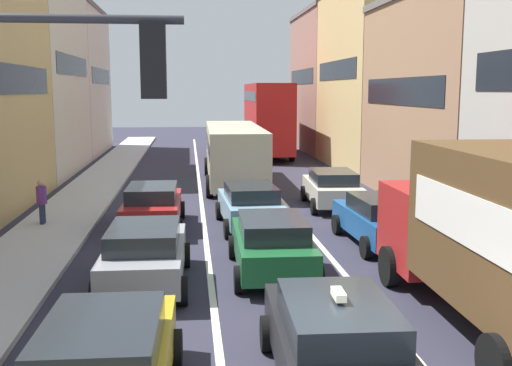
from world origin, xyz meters
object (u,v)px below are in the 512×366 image
wagon_left_lane_second (145,253)px  wagon_right_lane_far (332,188)px  bus_mid_queue_primary (234,150)px  pedestrian_mid_sidewalk (42,200)px  sedan_left_lane_front (104,363)px  removalist_box_truck (504,233)px  sedan_right_lane_behind_truck (381,219)px  sedan_left_lane_third (153,205)px  hatchback_centre_lane_third (250,205)px  bus_far_queue_secondary (267,116)px  sedan_centre_lane_second (272,243)px  taxi_centre_lane_front (335,341)px

wagon_left_lane_second → wagon_right_lane_far: 11.32m
bus_mid_queue_primary → wagon_left_lane_second: bearing=168.9°
pedestrian_mid_sidewalk → wagon_right_lane_far: bearing=-165.3°
wagon_left_lane_second → pedestrian_mid_sidewalk: bearing=31.4°
sedan_left_lane_front → pedestrian_mid_sidewalk: 13.10m
removalist_box_truck → bus_mid_queue_primary: 19.02m
sedan_right_lane_behind_truck → bus_mid_queue_primary: bus_mid_queue_primary is taller
sedan_left_lane_third → bus_mid_queue_primary: bearing=-19.9°
sedan_left_lane_third → sedan_left_lane_front: bearing=-179.0°
sedan_left_lane_front → wagon_left_lane_second: bearing=0.0°
hatchback_centre_lane_third → bus_far_queue_secondary: 22.55m
removalist_box_truck → sedan_centre_lane_second: size_ratio=1.78×
sedan_left_lane_front → bus_mid_queue_primary: bearing=-7.7°
wagon_left_lane_second → bus_far_queue_secondary: size_ratio=0.41×
wagon_left_lane_second → removalist_box_truck: bearing=-116.3°
hatchback_centre_lane_third → pedestrian_mid_sidewalk: 7.05m
hatchback_centre_lane_third → bus_far_queue_secondary: size_ratio=0.41×
wagon_left_lane_second → sedan_right_lane_behind_truck: bearing=-63.9°
taxi_centre_lane_front → bus_mid_queue_primary: size_ratio=0.41×
removalist_box_truck → sedan_left_lane_front: (-7.11, -2.28, -1.18)m
sedan_left_lane_third → pedestrian_mid_sidewalk: pedestrian_mid_sidewalk is taller
sedan_left_lane_front → sedan_right_lane_behind_truck: size_ratio=1.00×
removalist_box_truck → sedan_right_lane_behind_truck: 6.88m
sedan_left_lane_third → wagon_left_lane_second: bearing=-177.4°
wagon_left_lane_second → wagon_right_lane_far: size_ratio=0.99×
sedan_left_lane_third → wagon_right_lane_far: (6.87, 3.01, 0.00)m
sedan_right_lane_behind_truck → pedestrian_mid_sidewalk: (-10.68, 3.50, 0.15)m
removalist_box_truck → sedan_centre_lane_second: bearing=42.9°
wagon_left_lane_second → bus_mid_queue_primary: bearing=-11.0°
sedan_left_lane_front → sedan_right_lane_behind_truck: 11.41m
taxi_centre_lane_front → sedan_left_lane_front: (-3.44, -0.40, -0.00)m
hatchback_centre_lane_third → bus_far_queue_secondary: bus_far_queue_secondary is taller
removalist_box_truck → sedan_left_lane_third: 12.11m
bus_far_queue_secondary → pedestrian_mid_sidewalk: 23.89m
sedan_left_lane_front → bus_mid_queue_primary: bus_mid_queue_primary is taller
taxi_centre_lane_front → bus_far_queue_secondary: 33.77m
wagon_right_lane_far → hatchback_centre_lane_third: bearing=135.3°
bus_mid_queue_primary → bus_far_queue_secondary: 13.48m
pedestrian_mid_sidewalk → sedan_left_lane_third: bearing=173.3°
sedan_centre_lane_second → sedan_left_lane_third: 6.41m
wagon_left_lane_second → sedan_left_lane_third: bearing=2.7°
bus_mid_queue_primary → pedestrian_mid_sidewalk: bearing=140.6°
hatchback_centre_lane_third → bus_mid_queue_primary: bearing=-3.3°
sedan_right_lane_behind_truck → bus_mid_queue_primary: bearing=14.6°
taxi_centre_lane_front → bus_far_queue_secondary: (3.27, 33.55, 2.03)m
sedan_right_lane_behind_truck → bus_far_queue_secondary: size_ratio=0.41×
bus_mid_queue_primary → sedan_left_lane_third: bearing=160.1°
sedan_left_lane_third → bus_mid_queue_primary: 9.60m
bus_far_queue_secondary → sedan_right_lane_behind_truck: bearing=-178.3°
sedan_left_lane_front → bus_mid_queue_primary: 21.23m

